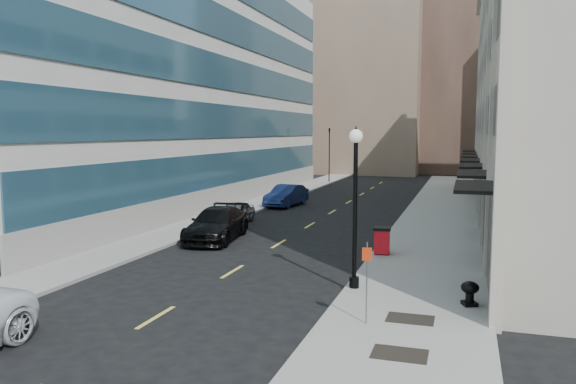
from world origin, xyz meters
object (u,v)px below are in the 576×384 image
Objects in this scene: traffic_signal at (329,132)px; car_silver_sedan at (235,213)px; lamppost at (355,194)px; urn_planter at (470,291)px; car_blue_sedan at (286,196)px; car_black_pickup at (217,224)px; trash_bin at (382,239)px; sign_post at (367,271)px.

car_silver_sedan is at bearing -88.36° from traffic_signal.
lamppost reaches higher than urn_planter.
car_blue_sedan is at bearing 113.82° from lamppost.
lamppost is 7.29× the size of urn_planter.
trash_bin is (8.96, -1.45, -0.03)m from car_black_pickup.
car_blue_sedan is 25.99m from urn_planter.
car_black_pickup is 11.79m from lamppost.
car_black_pickup is 1.01× the size of lamppost.
car_silver_sedan reaches higher than urn_planter.
car_black_pickup is 15.23m from urn_planter.
lamppost is at bearing -52.94° from car_silver_sedan.
traffic_signal is at bearing 93.05° from sign_post.
lamppost is (-0.15, -5.90, 2.74)m from trash_bin.
lamppost is (10.01, -12.62, 2.89)m from car_silver_sedan.
lamppost is (9.42, -21.35, 2.75)m from car_blue_sedan.
car_silver_sedan is 0.80× the size of car_blue_sedan.
car_blue_sedan is 23.50m from lamppost.
car_blue_sedan is 27.13m from sign_post.
urn_planter is (13.97, -13.55, -0.04)m from car_silver_sedan.
car_black_pickup reaches higher than car_silver_sedan.
trash_bin is 0.51× the size of sign_post.
trash_bin is at bearing -34.85° from car_silver_sedan.
trash_bin is 0.21× the size of lamppost.
trash_bin is 7.83m from urn_planter.
traffic_signal is 42.80m from lamppost.
car_black_pickup is at bearing -78.56° from car_silver_sedan.
car_silver_sedan is at bearing 95.75° from car_black_pickup.
car_black_pickup is 1.48× the size of car_silver_sedan.
car_blue_sedan is 2.05× the size of sign_post.
trash_bin is at bearing 88.57° from lamppost.
traffic_signal reaches higher than lamppost.
lamppost reaches higher than trash_bin.
urn_planter is at bearing -40.03° from car_black_pickup.
car_silver_sedan is 16.36m from lamppost.
car_black_pickup is at bearing 120.14° from sign_post.
urn_planter is (14.80, -42.28, -5.08)m from traffic_signal.
sign_post is at bearing -88.60° from trash_bin.
car_blue_sedan is 0.86× the size of lamppost.
urn_planter is at bearing -70.71° from traffic_signal.
traffic_signal is at bearing 104.69° from lamppost.
urn_planter is at bearing 31.50° from sign_post.
car_black_pickup is 14.82m from sign_post.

